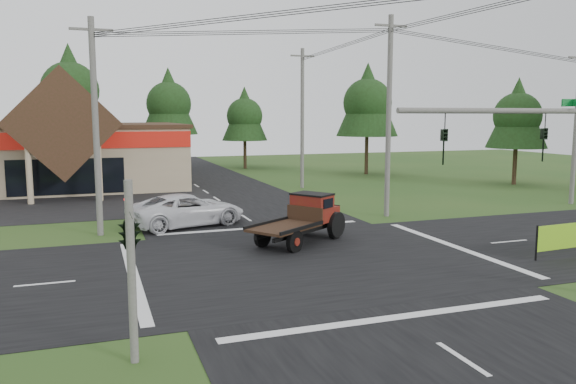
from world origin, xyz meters
name	(u,v)px	position (x,y,z in m)	size (l,w,h in m)	color
ground	(310,260)	(0.00, 0.00, 0.00)	(120.00, 120.00, 0.00)	#26481A
road_ns	(310,260)	(0.00, 0.00, 0.01)	(12.00, 120.00, 0.02)	black
road_ew	(310,260)	(0.00, 0.00, 0.01)	(120.00, 12.00, 0.02)	black
traffic_signal_corner	(129,216)	(-7.50, -7.32, 3.52)	(0.53, 2.48, 4.40)	#595651
utility_pole_nw	(96,126)	(-8.00, 8.00, 5.39)	(2.00, 0.30, 10.50)	#595651
utility_pole_ne	(389,115)	(8.00, 8.00, 5.89)	(2.00, 0.30, 11.50)	#595651
utility_pole_far	(576,125)	(22.00, 8.00, 5.24)	(2.00, 0.30, 10.20)	#595651
utility_pole_n	(302,117)	(8.00, 22.00, 5.74)	(2.00, 0.30, 11.20)	#595651
tree_row_c	(70,87)	(-10.00, 41.00, 8.72)	(7.28, 7.28, 13.13)	#332316
tree_row_d	(169,102)	(0.00, 42.00, 7.38)	(6.16, 6.16, 11.11)	#332316
tree_row_e	(245,114)	(8.00, 40.00, 6.03)	(5.04, 5.04, 9.09)	#332316
tree_side_ne	(367,100)	(18.00, 30.00, 7.38)	(6.16, 6.16, 11.11)	#332316
tree_side_e_near	(518,114)	(26.00, 18.00, 6.03)	(5.04, 5.04, 9.09)	#332316
antique_flatbed_truck	(299,219)	(0.63, 3.03, 1.13)	(2.07, 5.41, 2.26)	#5F1D0D
roadside_banner	(574,239)	(10.71, -3.02, 0.74)	(4.32, 0.13, 1.48)	#75B618
white_pickup	(187,210)	(-3.54, 8.95, 0.86)	(2.87, 6.22, 1.73)	silver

